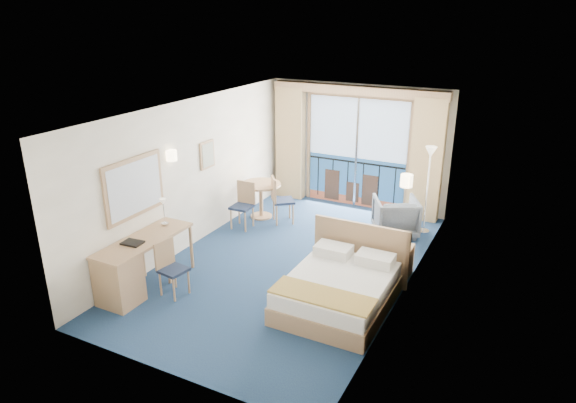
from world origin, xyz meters
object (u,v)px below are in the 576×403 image
object	(u,v)px
bed	(340,288)
table_chair_b	(244,202)
desk	(125,273)
round_table	(261,192)
desk_chair	(170,265)
table_chair_a	(279,197)
floor_lamp	(429,168)
nightstand	(400,260)
armchair	(396,216)

from	to	relation	value
bed	table_chair_b	bearing A→B (deg)	146.08
desk	round_table	size ratio (longest dim) A/B	2.09
round_table	desk_chair	bearing A→B (deg)	-84.61
round_table	table_chair_a	bearing A→B (deg)	-10.61
floor_lamp	desk_chair	bearing A→B (deg)	-125.51
table_chair_a	table_chair_b	distance (m)	0.74
desk	table_chair_b	distance (m)	3.22
bed	round_table	world-z (taller)	bed
floor_lamp	table_chair_a	distance (m)	3.01
nightstand	desk_chair	distance (m)	3.73
bed	armchair	distance (m)	2.92
armchair	round_table	size ratio (longest dim) A/B	0.99
bed	floor_lamp	xyz separation A→B (m)	(0.49, 3.27, 1.04)
nightstand	floor_lamp	world-z (taller)	floor_lamp
floor_lamp	round_table	bearing A→B (deg)	-166.71
desk_chair	desk	bearing A→B (deg)	141.46
desk	desk_chair	world-z (taller)	desk_chair
floor_lamp	round_table	world-z (taller)	floor_lamp
armchair	desk_chair	xyz separation A→B (m)	(-2.47, -3.77, 0.12)
table_chair_b	nightstand	bearing A→B (deg)	-11.09
table_chair_a	floor_lamp	bearing A→B (deg)	-110.96
armchair	desk	distance (m)	5.16
nightstand	desk	distance (m)	4.39
floor_lamp	desk	size ratio (longest dim) A/B	1.00
desk_chair	round_table	bearing A→B (deg)	14.06
armchair	table_chair_b	size ratio (longest dim) A/B	0.88
armchair	floor_lamp	world-z (taller)	floor_lamp
armchair	table_chair_a	world-z (taller)	table_chair_a
table_chair_a	desk_chair	bearing A→B (deg)	138.94
desk_chair	nightstand	bearing A→B (deg)	-44.76
floor_lamp	table_chair_a	xyz separation A→B (m)	(-2.78, -0.86, -0.77)
nightstand	table_chair_b	xyz separation A→B (m)	(-3.36, 0.54, 0.27)
nightstand	table_chair_a	world-z (taller)	table_chair_a
nightstand	armchair	distance (m)	1.64
nightstand	desk_chair	world-z (taller)	desk_chair
round_table	table_chair_b	bearing A→B (deg)	-95.16
nightstand	desk_chair	bearing A→B (deg)	-143.43
desk_chair	table_chair_b	size ratio (longest dim) A/B	0.93
nightstand	armchair	xyz separation A→B (m)	(-0.52, 1.56, 0.12)
round_table	armchair	bearing A→B (deg)	8.38
armchair	table_chair_b	distance (m)	3.02
round_table	table_chair_a	distance (m)	0.49
armchair	table_chair_a	size ratio (longest dim) A/B	0.84
desk_chair	round_table	size ratio (longest dim) A/B	1.04
floor_lamp	bed	bearing A→B (deg)	-98.55
nightstand	desk	bearing A→B (deg)	-142.48
armchair	floor_lamp	size ratio (longest dim) A/B	0.47
bed	round_table	size ratio (longest dim) A/B	2.27
desk_chair	bed	bearing A→B (deg)	-62.08
armchair	bed	bearing A→B (deg)	61.74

